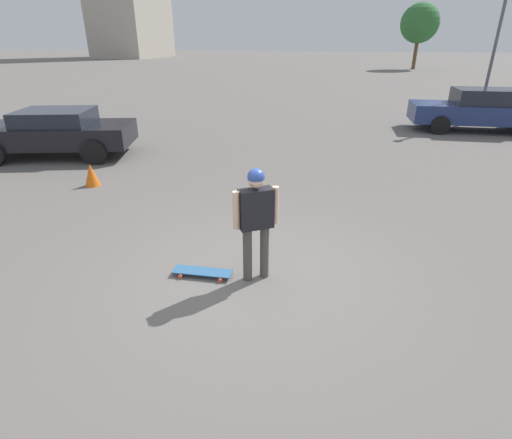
# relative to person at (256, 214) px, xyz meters

# --- Properties ---
(ground_plane) EXTENTS (220.00, 220.00, 0.00)m
(ground_plane) POSITION_rel_person_xyz_m (0.00, 0.00, -1.00)
(ground_plane) COLOR slate
(person) EXTENTS (0.54, 0.43, 1.63)m
(person) POSITION_rel_person_xyz_m (0.00, 0.00, 0.00)
(person) COLOR #4C4742
(person) RESTS_ON ground_plane
(skateboard) EXTENTS (0.88, 0.36, 0.08)m
(skateboard) POSITION_rel_person_xyz_m (0.76, 0.16, -0.94)
(skateboard) COLOR #336693
(skateboard) RESTS_ON ground_plane
(car_parked_near) EXTENTS (4.64, 3.12, 1.32)m
(car_parked_near) POSITION_rel_person_xyz_m (7.28, -4.71, -0.29)
(car_parked_near) COLOR black
(car_parked_near) RESTS_ON ground_plane
(car_parked_far) EXTENTS (4.88, 2.27, 1.49)m
(car_parked_far) POSITION_rel_person_xyz_m (-5.17, -11.82, -0.23)
(car_parked_far) COLOR navy
(car_parked_far) RESTS_ON ground_plane
(tree_distant) EXTENTS (4.03, 4.03, 6.63)m
(tree_distant) POSITION_rel_person_xyz_m (-5.33, -45.71, 3.60)
(tree_distant) COLOR brown
(tree_distant) RESTS_ON ground_plane
(traffic_cone) EXTENTS (0.34, 0.34, 0.52)m
(traffic_cone) POSITION_rel_person_xyz_m (4.73, -2.76, -0.74)
(traffic_cone) COLOR orange
(traffic_cone) RESTS_ON ground_plane
(lamp_post) EXTENTS (0.28, 0.28, 6.02)m
(lamp_post) POSITION_rel_person_xyz_m (-5.69, -14.07, 2.51)
(lamp_post) COLOR #59595E
(lamp_post) RESTS_ON ground_plane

